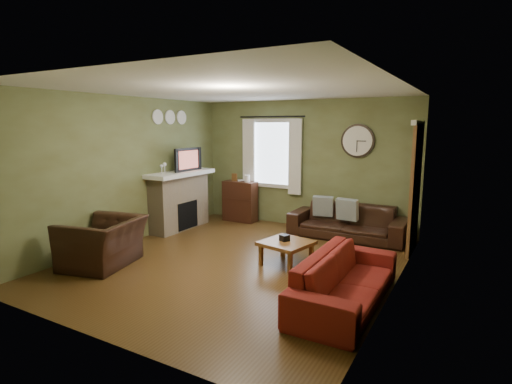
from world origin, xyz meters
The scene contains 31 objects.
floor centered at (0.00, 0.00, 0.00)m, with size 4.60×5.20×0.00m, color #493015.
ceiling centered at (0.00, 0.00, 2.60)m, with size 4.60×5.20×0.00m, color white.
wall_left centered at (-2.30, 0.00, 1.30)m, with size 0.00×5.20×2.60m, color olive.
wall_right centered at (2.30, 0.00, 1.30)m, with size 0.00×5.20×2.60m, color olive.
wall_back centered at (0.00, 2.60, 1.30)m, with size 4.60×0.00×2.60m, color olive.
wall_front centered at (0.00, -2.60, 1.30)m, with size 4.60×0.00×2.60m, color olive.
fireplace centered at (-2.10, 1.15, 0.55)m, with size 0.40×1.40×1.10m, color tan.
firebox centered at (-1.91, 1.15, 0.30)m, with size 0.04×0.60×0.55m, color black.
mantel centered at (-2.07, 1.15, 1.14)m, with size 0.58×1.60×0.08m, color white.
tv centered at (-2.05, 1.30, 1.35)m, with size 0.60×0.08×0.35m, color black.
tv_screen centered at (-1.97, 1.30, 1.41)m, with size 0.02×0.62×0.36m, color #994C3F.
medallion_left centered at (-2.28, 0.80, 2.25)m, with size 0.28×0.28×0.03m, color white.
medallion_mid centered at (-2.28, 1.15, 2.25)m, with size 0.28×0.28×0.03m, color white.
medallion_right centered at (-2.28, 1.50, 2.25)m, with size 0.28×0.28×0.03m, color white.
window_pane centered at (-0.70, 2.58, 1.50)m, with size 1.00×0.02×1.30m, color silver, non-canonical shape.
curtain_rod centered at (-0.70, 2.48, 2.27)m, with size 0.03×0.03×1.50m, color black.
curtain_left centered at (-1.25, 2.48, 1.45)m, with size 0.28×0.04×1.55m, color white.
curtain_right centered at (-0.15, 2.48, 1.45)m, with size 0.28×0.04×1.55m, color white.
wall_clock centered at (1.10, 2.55, 1.80)m, with size 0.64×0.06×0.64m, color white, non-canonical shape.
door centered at (2.27, 1.85, 1.05)m, with size 0.05×0.90×2.10m, color brown.
bookshelf centered at (-1.38, 2.31, 0.44)m, with size 0.74×0.32×0.88m, color #371A10, non-canonical shape.
book centered at (-1.48, 2.39, 0.96)m, with size 0.16×0.21×0.02m, color brown.
sofa_brown centered at (1.08, 2.16, 0.31)m, with size 2.14×0.84×0.62m, color black.
pillow_left centered at (1.08, 2.12, 0.55)m, with size 0.40×0.12×0.40m, color gray.
pillow_right centered at (0.58, 2.20, 0.55)m, with size 0.39×0.12×0.39m, color gray.
sofa_red centered at (1.88, -0.61, 0.30)m, with size 2.03×0.79×0.59m, color maroon.
armchair centered at (-1.68, -1.12, 0.36)m, with size 1.10×0.96×0.71m, color black.
coffee_table centered at (0.70, 0.27, 0.18)m, with size 0.68×0.68×0.36m, color brown, non-canonical shape.
tissue_box centered at (0.66, 0.28, 0.40)m, with size 0.12×0.12×0.09m, color black.
wine_glass_a centered at (-2.05, 0.61, 1.27)m, with size 0.06×0.06×0.18m, color white, non-canonical shape.
wine_glass_b centered at (-2.05, 0.69, 1.29)m, with size 0.07×0.07×0.21m, color white, non-canonical shape.
Camera 1 is at (3.14, -5.03, 2.09)m, focal length 28.00 mm.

